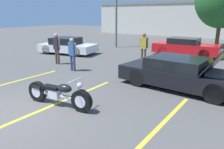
{
  "coord_description": "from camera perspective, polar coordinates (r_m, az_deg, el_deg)",
  "views": [
    {
      "loc": [
        5.69,
        -2.96,
        2.8
      ],
      "look_at": [
        1.55,
        2.95,
        0.8
      ],
      "focal_mm": 35.0,
      "sensor_mm": 36.0,
      "label": 1
    }
  ],
  "objects": [
    {
      "name": "parking_stripe_back",
      "position": [
        5.47,
        9.98,
        -15.54
      ],
      "size": [
        0.12,
        5.72,
        0.01
      ],
      "primitive_type": "cube",
      "color": "yellow",
      "rests_on": "ground"
    },
    {
      "name": "parked_car_left_row",
      "position": [
        16.39,
        -11.54,
        7.32
      ],
      "size": [
        4.36,
        2.74,
        1.17
      ],
      "rotation": [
        0.0,
        0.0,
        0.22
      ],
      "color": "white",
      "rests_on": "ground"
    },
    {
      "name": "motorcycle",
      "position": [
        7.03,
        -13.88,
        -4.92
      ],
      "size": [
        2.45,
        0.7,
        0.97
      ],
      "rotation": [
        0.0,
        0.0,
        0.12
      ],
      "color": "black",
      "rests_on": "ground"
    },
    {
      "name": "show_car_hood_open",
      "position": [
        8.85,
        17.76,
        0.31
      ],
      "size": [
        4.79,
        2.21,
        2.12
      ],
      "rotation": [
        0.0,
        0.0,
        -0.06
      ],
      "color": "black",
      "rests_on": "ground"
    },
    {
      "name": "ground_plane",
      "position": [
        7.0,
        -25.41,
        -9.7
      ],
      "size": [
        80.0,
        80.0,
        0.0
      ],
      "primitive_type": "plane",
      "color": "#514F4C"
    },
    {
      "name": "parked_car_mid_row",
      "position": [
        16.22,
        18.65,
        6.84
      ],
      "size": [
        4.47,
        2.07,
        1.21
      ],
      "rotation": [
        0.0,
        0.0,
        0.06
      ],
      "color": "red",
      "rests_on": "ground"
    },
    {
      "name": "spectator_midground",
      "position": [
        11.16,
        -10.33,
        5.88
      ],
      "size": [
        0.52,
        0.22,
        1.66
      ],
      "color": "#38476B",
      "rests_on": "ground"
    },
    {
      "name": "spectator_near_motorcycle",
      "position": [
        12.89,
        8.31,
        7.53
      ],
      "size": [
        0.52,
        0.23,
        1.76
      ],
      "color": "brown",
      "rests_on": "ground"
    },
    {
      "name": "far_building",
      "position": [
        30.61,
        24.98,
        13.24
      ],
      "size": [
        32.0,
        4.2,
        4.4
      ],
      "color": "beige",
      "rests_on": "ground"
    },
    {
      "name": "spectator_by_show_car",
      "position": [
        12.91,
        -14.26,
        7.26
      ],
      "size": [
        0.52,
        0.23,
        1.77
      ],
      "color": "brown",
      "rests_on": "ground"
    },
    {
      "name": "parking_stripe_middle",
      "position": [
        7.32,
        -14.5,
        -7.48
      ],
      "size": [
        0.12,
        5.72,
        0.01
      ],
      "primitive_type": "cube",
      "color": "yellow",
      "rests_on": "ground"
    },
    {
      "name": "parking_stripe_foreground",
      "position": [
        9.98,
        -27.15,
        -2.54
      ],
      "size": [
        0.12,
        5.72,
        0.01
      ],
      "primitive_type": "cube",
      "color": "yellow",
      "rests_on": "ground"
    }
  ]
}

